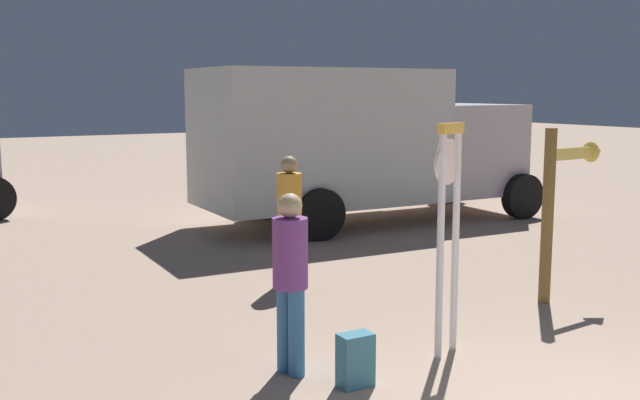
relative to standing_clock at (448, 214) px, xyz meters
The scene contains 6 objects.
standing_clock is the anchor object (origin of this frame).
arrow_sign 2.66m from the standing_clock, 17.42° to the left, with size 1.07×0.28×2.12m.
person_near_clock 1.65m from the standing_clock, 169.59° to the left, with size 0.32×0.32×1.66m.
backpack 1.69m from the standing_clock, 168.27° to the right, with size 0.30×0.23×0.47m.
person_distant 3.13m from the standing_clock, 91.51° to the left, with size 0.33×0.33×1.71m.
box_truck_near 7.33m from the standing_clock, 64.00° to the left, with size 6.73×2.83×2.94m.
Camera 1 is at (-4.64, -3.26, 2.56)m, focal length 41.80 mm.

